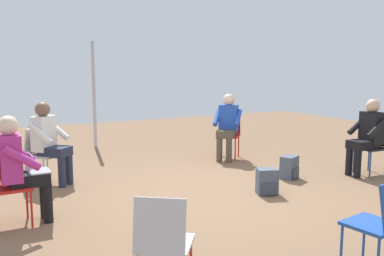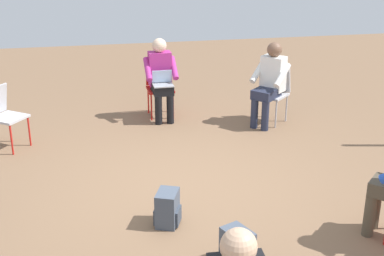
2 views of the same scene
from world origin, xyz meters
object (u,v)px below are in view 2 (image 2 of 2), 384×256
(person_with_laptop, at_px, (161,75))
(chair_west, at_px, (159,84))
(person_in_white, at_px, (270,80))
(backpack_by_empty_chair, at_px, (237,250))
(chair_northwest, at_px, (274,90))
(backpack_near_laptop_user, at_px, (167,210))
(chair_southwest, at_px, (4,113))

(person_with_laptop, bearing_deg, chair_west, -90.00)
(person_in_white, relative_size, backpack_by_empty_chair, 3.44)
(chair_northwest, xyz_separation_m, backpack_near_laptop_user, (2.68, -2.04, -0.34))
(chair_west, xyz_separation_m, person_in_white, (0.74, 1.55, 0.20))
(person_with_laptop, distance_m, person_in_white, 1.65)
(person_in_white, bearing_deg, chair_west, 21.37)
(chair_southwest, relative_size, backpack_by_empty_chair, 2.36)
(person_with_laptop, relative_size, backpack_by_empty_chair, 3.44)
(person_in_white, relative_size, backpack_near_laptop_user, 3.44)
(backpack_near_laptop_user, bearing_deg, backpack_by_empty_chair, 31.40)
(chair_west, distance_m, person_in_white, 1.73)
(person_with_laptop, distance_m, backpack_by_empty_chair, 4.00)
(chair_west, bearing_deg, backpack_by_empty_chair, 90.28)
(chair_west, relative_size, person_with_laptop, 0.69)
(chair_northwest, height_order, person_in_white, person_in_white)
(chair_southwest, relative_size, person_in_white, 0.69)
(chair_northwest, height_order, person_with_laptop, person_with_laptop)
(chair_northwest, distance_m, chair_southwest, 3.90)
(chair_southwest, bearing_deg, person_in_white, 129.08)
(person_in_white, distance_m, backpack_by_empty_chair, 3.72)
(chair_northwest, xyz_separation_m, chair_southwest, (0.30, -3.89, 0.00))
(chair_southwest, relative_size, backpack_near_laptop_user, 2.36)
(person_with_laptop, bearing_deg, chair_northwest, 163.22)
(chair_southwest, bearing_deg, chair_northwest, 130.67)
(chair_southwest, bearing_deg, backpack_by_empty_chair, 72.46)
(chair_west, distance_m, backpack_by_empty_chair, 4.15)
(person_with_laptop, relative_size, person_in_white, 1.00)
(chair_northwest, relative_size, backpack_by_empty_chair, 2.36)
(backpack_near_laptop_user, xyz_separation_m, backpack_by_empty_chair, (0.82, 0.50, 0.00))
(chair_southwest, bearing_deg, chair_west, 148.90)
(chair_southwest, bearing_deg, backpack_near_laptop_user, 73.99)
(chair_northwest, bearing_deg, person_with_laptop, 31.59)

